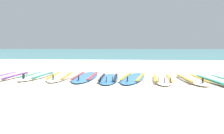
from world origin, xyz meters
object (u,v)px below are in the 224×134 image
(surfboard_0, at_px, (10,76))
(surfboard_5, at_px, (133,78))
(surfboard_3, at_px, (86,77))
(surfboard_8, at_px, (218,81))
(surfboard_1, at_px, (38,76))
(surfboard_4, at_px, (109,78))
(surfboard_7, at_px, (191,79))
(surfboard_6, at_px, (162,79))
(surfboard_2, at_px, (61,76))

(surfboard_0, relative_size, surfboard_5, 0.94)
(surfboard_3, xyz_separation_m, surfboard_8, (3.34, -0.44, 0.00))
(surfboard_1, distance_m, surfboard_3, 1.37)
(surfboard_4, xyz_separation_m, surfboard_8, (2.66, -0.14, -0.00))
(surfboard_7, relative_size, surfboard_8, 0.89)
(surfboard_5, bearing_deg, surfboard_6, -15.77)
(surfboard_2, distance_m, surfboard_8, 4.05)
(surfboard_1, height_order, surfboard_7, same)
(surfboard_5, bearing_deg, surfboard_3, 175.45)
(surfboard_4, height_order, surfboard_5, same)
(surfboard_3, bearing_deg, surfboard_7, -4.54)
(surfboard_4, distance_m, surfboard_8, 2.67)
(surfboard_6, bearing_deg, surfboard_8, -5.60)
(surfboard_3, bearing_deg, surfboard_4, -23.60)
(surfboard_3, xyz_separation_m, surfboard_7, (2.76, -0.22, 0.00))
(surfboard_3, height_order, surfboard_7, same)
(surfboard_3, xyz_separation_m, surfboard_6, (2.03, -0.31, 0.00))
(surfboard_4, bearing_deg, surfboard_1, 171.47)
(surfboard_1, relative_size, surfboard_8, 0.87)
(surfboard_7, bearing_deg, surfboard_2, 177.24)
(surfboard_3, relative_size, surfboard_8, 0.99)
(surfboard_2, relative_size, surfboard_4, 1.06)
(surfboard_0, height_order, surfboard_8, same)
(surfboard_5, bearing_deg, surfboard_2, 178.54)
(surfboard_8, bearing_deg, surfboard_0, 176.86)
(surfboard_5, bearing_deg, surfboard_4, -163.16)
(surfboard_1, bearing_deg, surfboard_8, -5.46)
(surfboard_2, relative_size, surfboard_6, 1.10)
(surfboard_5, height_order, surfboard_8, same)
(surfboard_0, height_order, surfboard_2, same)
(surfboard_7, bearing_deg, surfboard_3, 175.46)
(surfboard_8, bearing_deg, surfboard_3, 172.54)
(surfboard_2, xyz_separation_m, surfboard_7, (3.46, -0.17, 0.00))
(surfboard_2, xyz_separation_m, surfboard_4, (1.37, -0.24, 0.00))
(surfboard_1, bearing_deg, surfboard_5, -2.50)
(surfboard_0, height_order, surfboard_7, same)
(surfboard_1, bearing_deg, surfboard_2, -5.55)
(surfboard_8, bearing_deg, surfboard_5, 170.69)
(surfboard_2, bearing_deg, surfboard_8, -5.45)
(surfboard_1, height_order, surfboard_2, same)
(surfboard_1, distance_m, surfboard_4, 2.07)
(surfboard_6, bearing_deg, surfboard_5, 164.23)
(surfboard_5, bearing_deg, surfboard_1, 177.50)
(surfboard_0, xyz_separation_m, surfboard_6, (4.14, -0.17, 0.00))
(surfboard_3, bearing_deg, surfboard_2, -175.67)
(surfboard_2, distance_m, surfboard_3, 0.70)
(surfboard_6, height_order, surfboard_7, same)
(surfboard_5, height_order, surfboard_7, same)
(surfboard_2, xyz_separation_m, surfboard_5, (2.00, -0.05, -0.00))
(surfboard_2, xyz_separation_m, surfboard_8, (4.03, -0.38, -0.00))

